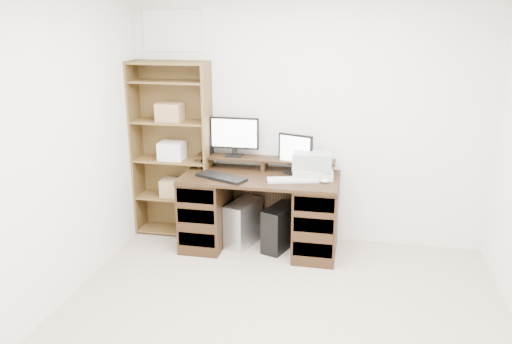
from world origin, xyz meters
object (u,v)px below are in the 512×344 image
(desk, at_px, (260,211))
(tower_silver, at_px, (243,223))
(tower_black, at_px, (280,228))
(monitor_small, at_px, (295,152))
(bookshelf, at_px, (173,148))
(monitor_wide, at_px, (234,135))
(printer, at_px, (312,173))

(desk, xyz_separation_m, tower_silver, (-0.18, 0.04, -0.16))
(tower_black, bearing_deg, monitor_small, 66.92)
(desk, height_order, bookshelf, bookshelf)
(desk, distance_m, monitor_wide, 0.80)
(monitor_small, distance_m, printer, 0.26)
(bookshelf, bearing_deg, tower_black, -9.65)
(tower_black, height_order, bookshelf, bookshelf)
(tower_silver, bearing_deg, monitor_small, 29.81)
(tower_silver, bearing_deg, tower_black, 13.61)
(monitor_small, xyz_separation_m, tower_black, (-0.12, -0.13, -0.74))
(desk, height_order, monitor_small, monitor_small)
(monitor_small, relative_size, tower_silver, 0.85)
(tower_silver, bearing_deg, desk, 4.37)
(monitor_small, xyz_separation_m, tower_silver, (-0.50, -0.11, -0.73))
(monitor_wide, xyz_separation_m, bookshelf, (-0.65, -0.02, -0.17))
(desk, distance_m, tower_black, 0.26)
(monitor_wide, distance_m, bookshelf, 0.67)
(monitor_wide, height_order, tower_black, monitor_wide)
(monitor_small, distance_m, tower_black, 0.76)
(printer, xyz_separation_m, bookshelf, (-1.45, 0.17, 0.12))
(desk, distance_m, bookshelf, 1.12)
(desk, xyz_separation_m, monitor_wide, (-0.31, 0.23, 0.70))
(monitor_wide, distance_m, monitor_small, 0.64)
(desk, relative_size, printer, 4.05)
(desk, relative_size, bookshelf, 0.83)
(monitor_small, distance_m, tower_silver, 0.89)
(monitor_small, bearing_deg, tower_black, -113.04)
(printer, relative_size, tower_black, 0.78)
(monitor_wide, relative_size, tower_black, 1.04)
(desk, bearing_deg, bookshelf, 167.51)
(monitor_wide, bearing_deg, bookshelf, -178.31)
(printer, relative_size, bookshelf, 0.21)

